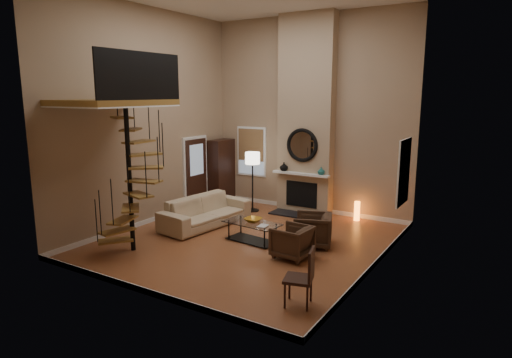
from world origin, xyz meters
The scene contains 32 objects.
ground centered at (0.00, 0.00, -0.01)m, with size 6.00×6.50×0.01m, color #AF6538.
back_wall centered at (0.00, 3.25, 2.75)m, with size 6.00×0.02×5.50m, color tan.
front_wall centered at (0.00, -3.25, 2.75)m, with size 6.00×0.02×5.50m, color tan.
left_wall centered at (-3.00, 0.00, 2.75)m, with size 0.02×6.50×5.50m, color tan.
right_wall centered at (3.00, 0.00, 2.75)m, with size 0.02×6.50×5.50m, color tan.
baseboard_back centered at (0.00, 3.24, 0.06)m, with size 6.00×0.02×0.12m, color white.
baseboard_front centered at (0.00, -3.24, 0.06)m, with size 6.00×0.02×0.12m, color white.
baseboard_left centered at (-2.99, 0.00, 0.06)m, with size 0.02×6.50×0.12m, color white.
baseboard_right centered at (2.99, 0.00, 0.06)m, with size 0.02×6.50×0.12m, color white.
chimney_breast centered at (0.00, 3.06, 2.75)m, with size 1.60×0.38×5.50m, color tan.
hearth centered at (0.00, 2.57, 0.02)m, with size 1.50×0.60×0.04m, color black.
firebox centered at (0.00, 2.86, 0.55)m, with size 0.95×0.02×0.72m, color black.
mantel centered at (0.00, 2.78, 1.15)m, with size 1.70×0.18×0.06m, color white.
mirror_frame centered at (0.00, 2.84, 1.95)m, with size 0.94×0.94×0.10m, color black.
mirror_disc centered at (0.00, 2.85, 1.95)m, with size 0.80×0.80×0.01m, color white.
vase_left centered at (-0.55, 2.82, 1.30)m, with size 0.24×0.24×0.25m, color black.
vase_right centered at (0.60, 2.82, 1.28)m, with size 0.20×0.20×0.21m, color #195854.
window_back centered at (-1.90, 3.22, 1.62)m, with size 1.02×0.06×1.52m.
window_right centered at (2.97, 2.00, 1.63)m, with size 0.06×1.02×1.52m.
entry_door centered at (-2.95, 1.80, 1.05)m, with size 0.10×1.05×2.16m.
loft centered at (-2.04, -1.80, 3.24)m, with size 1.70×2.20×1.09m.
spiral_stair centered at (-1.78, -1.79, 1.78)m, with size 1.47×1.47×4.06m.
hutch centered at (-2.74, 2.81, 0.95)m, with size 0.42×0.90×2.02m, color black.
sofa centered at (-1.56, 0.47, 0.40)m, with size 2.50×0.98×0.73m, color tan.
armchair_near centered at (1.48, 0.56, 0.35)m, with size 0.80×0.82×0.75m, color #422C1E.
armchair_far centered at (1.44, -0.41, 0.35)m, with size 0.72×0.74×0.67m, color #422C1E.
coffee_table centered at (0.11, 0.05, 0.28)m, with size 1.37×0.79×0.48m.
bowl centered at (0.11, 0.10, 0.50)m, with size 0.39×0.39×0.10m, color gold.
book centered at (0.46, -0.10, 0.46)m, with size 0.20×0.27×0.03m, color gray.
floor_lamp centered at (-1.31, 2.35, 1.41)m, with size 0.42×0.42×1.73m.
accent_lamp centered at (1.60, 2.98, 0.25)m, with size 0.15×0.15×0.54m, color orange.
side_chair centered at (2.49, -2.19, 0.53)m, with size 0.55×0.55×0.96m.
Camera 1 is at (5.32, -8.25, 3.38)m, focal length 31.11 mm.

